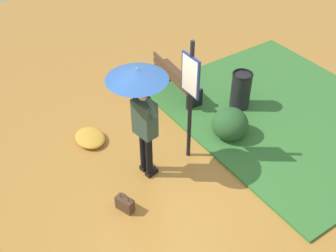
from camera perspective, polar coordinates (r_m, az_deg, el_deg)
ground_plane at (r=7.35m, az=-0.53°, el=-6.95°), size 18.00×18.00×0.00m
grass_verge at (r=8.98m, az=15.43°, el=1.62°), size 4.80×4.00×0.05m
person_with_umbrella at (r=6.50m, az=-3.71°, el=3.93°), size 0.96×0.96×2.04m
info_sign_post at (r=6.86m, az=3.00°, el=4.97°), size 0.44×0.07×2.30m
handbag at (r=6.83m, az=-5.79°, el=-10.31°), size 0.33×0.24×0.37m
park_bench at (r=9.02m, az=0.93°, el=6.32°), size 1.40×0.49×0.75m
trash_bin at (r=8.74m, az=9.70°, el=4.66°), size 0.42×0.42×0.83m
shrub_cluster at (r=8.07m, az=8.20°, el=0.35°), size 0.75×0.68×0.62m
leaf_pile_by_bench at (r=8.13m, az=-10.37°, el=-1.55°), size 0.67×0.53×0.15m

